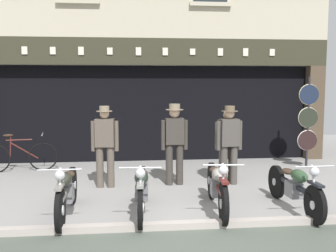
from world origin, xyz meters
TOP-DOWN VIEW (x-y plane):
  - shop_facade at (-0.00, 6.99)m, footprint 9.88×4.42m
  - motorcycle_left at (-1.66, 0.80)m, footprint 0.62×2.08m
  - motorcycle_center_left at (-0.46, 0.78)m, footprint 0.62×2.01m
  - motorcycle_center at (0.81, 0.84)m, footprint 0.62×2.11m
  - motorcycle_center_right at (2.11, 0.72)m, footprint 0.62×2.06m
  - salesman_left at (-1.13, 2.57)m, footprint 0.56×0.32m
  - shopkeeper_center at (0.30, 2.63)m, footprint 0.56×0.37m
  - salesman_right at (1.47, 2.79)m, footprint 0.56×0.27m
  - assistant_far_right at (1.45, 2.53)m, footprint 0.56×0.34m
  - tyre_sign_pole at (3.84, 3.97)m, footprint 0.52×0.07m
  - advert_board_near at (-1.35, 5.40)m, footprint 0.65×0.03m
  - leaning_bicycle at (-3.28, 4.30)m, footprint 1.76×0.50m

SIDE VIEW (x-z plane):
  - leaning_bicycle at x=-3.28m, z-range -0.10..0.84m
  - motorcycle_center_right at x=2.11m, z-range -0.04..0.86m
  - motorcycle_center_left at x=-0.46m, z-range -0.04..0.89m
  - motorcycle_left at x=-1.66m, z-range -0.03..0.89m
  - motorcycle_center at x=0.81m, z-range -0.03..0.90m
  - salesman_right at x=1.47m, z-range 0.08..1.62m
  - assistant_far_right at x=1.45m, z-range 0.09..1.75m
  - salesman_left at x=-1.13m, z-range 0.09..1.76m
  - shopkeeper_center at x=0.30m, z-range 0.10..1.81m
  - tyre_sign_pole at x=3.84m, z-range 0.11..2.40m
  - advert_board_near at x=-1.35m, z-range 1.20..2.26m
  - shop_facade at x=0.00m, z-range -1.55..5.08m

